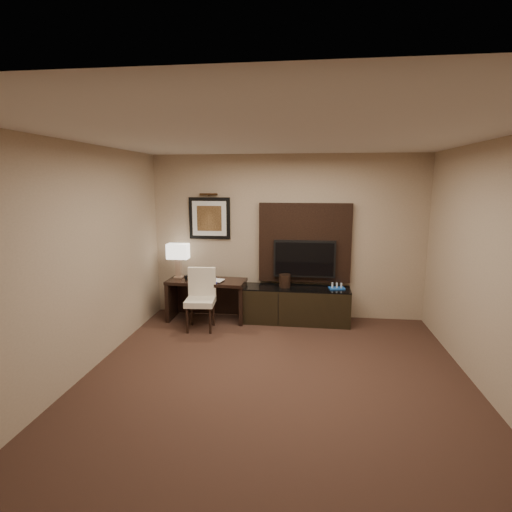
% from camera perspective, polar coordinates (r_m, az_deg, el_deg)
% --- Properties ---
extents(floor, '(4.50, 5.00, 0.01)m').
position_cam_1_polar(floor, '(4.68, 2.60, -18.34)').
color(floor, '#351F18').
rests_on(floor, ground).
extents(ceiling, '(4.50, 5.00, 0.01)m').
position_cam_1_polar(ceiling, '(4.12, 2.93, 16.71)').
color(ceiling, silver).
rests_on(ceiling, wall_back).
extents(wall_back, '(4.50, 0.01, 2.70)m').
position_cam_1_polar(wall_back, '(6.66, 4.41, 2.71)').
color(wall_back, tan).
rests_on(wall_back, floor).
extents(wall_front, '(4.50, 0.01, 2.70)m').
position_cam_1_polar(wall_front, '(1.85, -3.52, -18.81)').
color(wall_front, tan).
rests_on(wall_front, floor).
extents(wall_left, '(0.01, 5.00, 2.70)m').
position_cam_1_polar(wall_left, '(4.91, -24.46, -1.06)').
color(wall_left, tan).
rests_on(wall_left, floor).
extents(wall_right, '(0.01, 5.00, 2.70)m').
position_cam_1_polar(wall_right, '(4.62, 31.86, -2.40)').
color(wall_right, tan).
rests_on(wall_right, floor).
extents(desk, '(1.29, 0.61, 0.68)m').
position_cam_1_polar(desk, '(6.67, -7.02, -6.22)').
color(desk, black).
rests_on(desk, floor).
extents(credenza, '(1.70, 0.49, 0.58)m').
position_cam_1_polar(credenza, '(6.54, 5.81, -6.97)').
color(credenza, black).
rests_on(credenza, floor).
extents(tv_wall_panel, '(1.50, 0.12, 1.30)m').
position_cam_1_polar(tv_wall_panel, '(6.60, 6.98, 1.89)').
color(tv_wall_panel, black).
rests_on(tv_wall_panel, wall_back).
extents(tv, '(1.00, 0.08, 0.60)m').
position_cam_1_polar(tv, '(6.55, 6.93, -0.40)').
color(tv, black).
rests_on(tv, tv_wall_panel).
extents(artwork, '(0.70, 0.04, 0.70)m').
position_cam_1_polar(artwork, '(6.79, -6.64, 5.37)').
color(artwork, black).
rests_on(artwork, wall_back).
extents(picture_light, '(0.04, 0.04, 0.30)m').
position_cam_1_polar(picture_light, '(6.72, -6.79, 8.74)').
color(picture_light, '#3A2412').
rests_on(picture_light, wall_back).
extents(desk_chair, '(0.47, 0.53, 0.90)m').
position_cam_1_polar(desk_chair, '(6.22, -7.96, -6.41)').
color(desk_chair, beige).
rests_on(desk_chair, floor).
extents(table_lamp, '(0.39, 0.26, 0.58)m').
position_cam_1_polar(table_lamp, '(6.76, -11.04, -0.60)').
color(table_lamp, '#A28065').
rests_on(table_lamp, desk).
extents(desk_phone, '(0.24, 0.22, 0.10)m').
position_cam_1_polar(desk_phone, '(6.64, -9.01, -2.90)').
color(desk_phone, black).
rests_on(desk_phone, desk).
extents(blue_folder, '(0.29, 0.34, 0.02)m').
position_cam_1_polar(blue_folder, '(6.48, -6.60, -3.53)').
color(blue_folder, '#1B26B4').
rests_on(blue_folder, desk).
extents(book, '(0.18, 0.05, 0.24)m').
position_cam_1_polar(book, '(6.46, -6.25, -2.57)').
color(book, '#9D947B').
rests_on(book, desk).
extents(ice_bucket, '(0.22, 0.22, 0.21)m').
position_cam_1_polar(ice_bucket, '(6.45, 4.14, -3.54)').
color(ice_bucket, black).
rests_on(ice_bucket, credenza).
extents(minibar_tray, '(0.27, 0.19, 0.09)m').
position_cam_1_polar(minibar_tray, '(6.47, 11.47, -4.24)').
color(minibar_tray, blue).
rests_on(minibar_tray, credenza).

